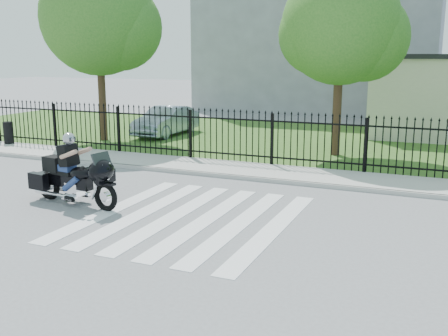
% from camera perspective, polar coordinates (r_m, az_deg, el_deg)
% --- Properties ---
extents(ground, '(120.00, 120.00, 0.00)m').
position_cam_1_polar(ground, '(12.09, -3.74, -5.46)').
color(ground, slate).
rests_on(ground, ground).
extents(crosswalk, '(5.00, 5.50, 0.01)m').
position_cam_1_polar(crosswalk, '(12.09, -3.74, -5.44)').
color(crosswalk, silver).
rests_on(crosswalk, ground).
extents(sidewalk, '(40.00, 2.00, 0.12)m').
position_cam_1_polar(sidewalk, '(16.53, 4.11, -0.41)').
color(sidewalk, '#ADAAA3').
rests_on(sidewalk, ground).
extents(curb, '(40.00, 0.12, 0.12)m').
position_cam_1_polar(curb, '(15.61, 2.91, -1.15)').
color(curb, '#ADAAA3').
rests_on(curb, ground).
extents(grass_strip, '(40.00, 12.00, 0.02)m').
position_cam_1_polar(grass_strip, '(23.16, 9.82, 2.96)').
color(grass_strip, '#2D531C').
rests_on(grass_strip, ground).
extents(iron_fence, '(26.00, 0.04, 1.80)m').
position_cam_1_polar(iron_fence, '(17.31, 5.24, 2.98)').
color(iron_fence, black).
rests_on(iron_fence, ground).
extents(tree_left, '(4.80, 4.80, 7.58)m').
position_cam_1_polar(tree_left, '(23.30, -13.52, 15.61)').
color(tree_left, '#382316').
rests_on(tree_left, ground).
extents(tree_mid, '(4.20, 4.20, 6.78)m').
position_cam_1_polar(tree_mid, '(19.64, 12.60, 14.86)').
color(tree_mid, '#382316').
rests_on(tree_mid, ground).
extents(building_tall, '(15.00, 10.00, 12.00)m').
position_cam_1_polar(building_tall, '(37.26, 10.76, 15.62)').
color(building_tall, '#95999E').
rests_on(building_tall, ground).
extents(motorcycle_rider, '(2.77, 1.18, 1.84)m').
position_cam_1_polar(motorcycle_rider, '(13.55, -16.15, -0.69)').
color(motorcycle_rider, black).
rests_on(motorcycle_rider, ground).
extents(parked_car, '(1.48, 4.05, 1.32)m').
position_cam_1_polar(parked_car, '(24.34, -6.32, 5.11)').
color(parked_car, '#8E9CB2').
rests_on(parked_car, grass_strip).
extents(litter_bin, '(0.47, 0.47, 0.89)m').
position_cam_1_polar(litter_bin, '(23.09, -22.42, 3.58)').
color(litter_bin, black).
rests_on(litter_bin, sidewalk).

